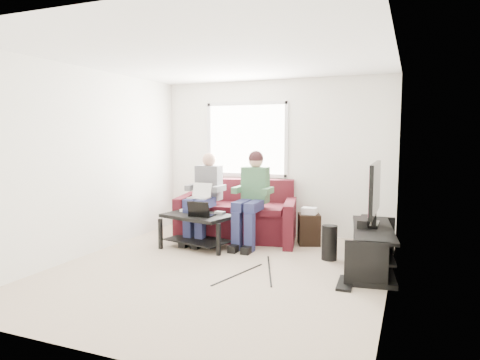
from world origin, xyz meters
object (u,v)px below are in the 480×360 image
object	(u,v)px
sofa	(237,217)
coffee_table	(198,223)
end_table	(309,228)
subwoofer	(329,243)
tv	(375,190)
tv_stand	(372,250)

from	to	relation	value
sofa	coffee_table	distance (m)	0.86
end_table	subwoofer	bearing A→B (deg)	-57.86
sofa	end_table	xyz separation A→B (m)	(1.20, 0.00, -0.08)
coffee_table	subwoofer	xyz separation A→B (m)	(1.94, 0.11, -0.14)
sofa	tv	bearing A→B (deg)	-18.94
tv	end_table	bearing A→B (deg)	142.85
subwoofer	end_table	distance (m)	0.83
coffee_table	end_table	size ratio (longest dim) A/B	1.95
tv_stand	coffee_table	bearing A→B (deg)	178.72
sofa	subwoofer	bearing A→B (deg)	-22.95
sofa	subwoofer	distance (m)	1.79
tv	subwoofer	xyz separation A→B (m)	(-0.57, 0.06, -0.75)
coffee_table	end_table	world-z (taller)	end_table
coffee_table	end_table	bearing A→B (deg)	28.21
coffee_table	tv_stand	xyz separation A→B (m)	(2.51, -0.06, -0.14)
sofa	tv_stand	size ratio (longest dim) A/B	1.34
coffee_table	end_table	distance (m)	1.71
sofa	tv	size ratio (longest dim) A/B	1.98
tv	end_table	xyz separation A→B (m)	(-1.01, 0.76, -0.72)
sofa	end_table	distance (m)	1.21
tv	subwoofer	world-z (taller)	tv
coffee_table	subwoofer	size ratio (longest dim) A/B	2.38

